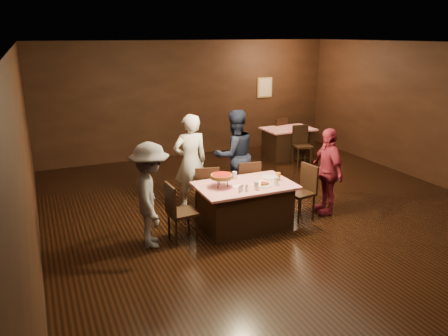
{
  "coord_description": "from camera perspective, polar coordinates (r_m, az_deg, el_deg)",
  "views": [
    {
      "loc": [
        -3.85,
        -5.92,
        3.16
      ],
      "look_at": [
        -1.04,
        0.47,
        1.0
      ],
      "focal_mm": 35.0,
      "sensor_mm": 36.0,
      "label": 1
    }
  ],
  "objects": [
    {
      "name": "room",
      "position": [
        7.15,
        9.27,
        8.75
      ],
      "size": [
        10.0,
        10.04,
        3.02
      ],
      "color": "black",
      "rests_on": "ground"
    },
    {
      "name": "main_table",
      "position": [
        7.36,
        2.72,
        -4.98
      ],
      "size": [
        1.6,
        1.0,
        0.77
      ],
      "primitive_type": "cube",
      "color": "#AA0B1B",
      "rests_on": "ground"
    },
    {
      "name": "back_table",
      "position": [
        11.73,
        8.3,
        3.32
      ],
      "size": [
        1.3,
        0.9,
        0.77
      ],
      "primitive_type": "cube",
      "color": "#B00B14",
      "rests_on": "ground"
    },
    {
      "name": "chair_far_left",
      "position": [
        7.81,
        -2.36,
        -2.92
      ],
      "size": [
        0.51,
        0.51,
        0.95
      ],
      "primitive_type": "cube",
      "rotation": [
        0.0,
        0.0,
        2.9
      ],
      "color": "black",
      "rests_on": "ground"
    },
    {
      "name": "chair_far_right",
      "position": [
        8.12,
        2.91,
        -2.14
      ],
      "size": [
        0.47,
        0.47,
        0.95
      ],
      "primitive_type": "cube",
      "rotation": [
        0.0,
        0.0,
        3.01
      ],
      "color": "black",
      "rests_on": "ground"
    },
    {
      "name": "chair_end_left",
      "position": [
        6.94,
        -5.48,
        -5.66
      ],
      "size": [
        0.44,
        0.44,
        0.95
      ],
      "primitive_type": "cube",
      "rotation": [
        0.0,
        0.0,
        1.63
      ],
      "color": "black",
      "rests_on": "ground"
    },
    {
      "name": "chair_end_right",
      "position": [
        7.85,
        9.95,
        -3.08
      ],
      "size": [
        0.48,
        0.48,
        0.95
      ],
      "primitive_type": "cube",
      "rotation": [
        0.0,
        0.0,
        -1.43
      ],
      "color": "black",
      "rests_on": "ground"
    },
    {
      "name": "chair_back_near",
      "position": [
        11.14,
        10.21,
        2.96
      ],
      "size": [
        0.5,
        0.5,
        0.95
      ],
      "primitive_type": "cube",
      "rotation": [
        0.0,
        0.0,
        -0.2
      ],
      "color": "black",
      "rests_on": "ground"
    },
    {
      "name": "chair_back_far",
      "position": [
        12.21,
        6.83,
        4.35
      ],
      "size": [
        0.51,
        0.51,
        0.95
      ],
      "primitive_type": "cube",
      "rotation": [
        0.0,
        0.0,
        3.38
      ],
      "color": "black",
      "rests_on": "ground"
    },
    {
      "name": "diner_white_jacket",
      "position": [
        8.09,
        -4.4,
        0.84
      ],
      "size": [
        0.65,
        0.43,
        1.78
      ],
      "primitive_type": "imported",
      "rotation": [
        0.0,
        0.0,
        3.15
      ],
      "color": "silver",
      "rests_on": "ground"
    },
    {
      "name": "diner_navy_hoodie",
      "position": [
        8.49,
        1.39,
        1.69
      ],
      "size": [
        0.9,
        0.72,
        1.78
      ],
      "primitive_type": "imported",
      "rotation": [
        0.0,
        0.0,
        3.2
      ],
      "color": "black",
      "rests_on": "ground"
    },
    {
      "name": "diner_grey_knit",
      "position": [
        6.69,
        -9.57,
        -3.55
      ],
      "size": [
        0.8,
        1.15,
        1.64
      ],
      "primitive_type": "imported",
      "rotation": [
        0.0,
        0.0,
        1.38
      ],
      "color": "#5B5B60",
      "rests_on": "ground"
    },
    {
      "name": "diner_red_shirt",
      "position": [
        8.06,
        13.31,
        -0.4
      ],
      "size": [
        0.49,
        0.96,
        1.58
      ],
      "primitive_type": "imported",
      "rotation": [
        0.0,
        0.0,
        -1.69
      ],
      "color": "maroon",
      "rests_on": "ground"
    },
    {
      "name": "pizza_stand",
      "position": [
        7.05,
        -0.31,
        -1.07
      ],
      "size": [
        0.38,
        0.38,
        0.22
      ],
      "color": "black",
      "rests_on": "main_table"
    },
    {
      "name": "plate_with_slice",
      "position": [
        7.17,
        5.19,
        -2.13
      ],
      "size": [
        0.25,
        0.25,
        0.06
      ],
      "color": "white",
      "rests_on": "main_table"
    },
    {
      "name": "plate_empty",
      "position": [
        7.59,
        5.98,
        -1.19
      ],
      "size": [
        0.25,
        0.25,
        0.01
      ],
      "primitive_type": "cylinder",
      "color": "white",
      "rests_on": "main_table"
    },
    {
      "name": "glass_front_left",
      "position": [
        6.97,
        4.24,
        -2.3
      ],
      "size": [
        0.08,
        0.08,
        0.14
      ],
      "primitive_type": "cylinder",
      "color": "silver",
      "rests_on": "main_table"
    },
    {
      "name": "glass_front_right",
      "position": [
        7.2,
        6.87,
        -1.74
      ],
      "size": [
        0.08,
        0.08,
        0.14
      ],
      "primitive_type": "cylinder",
      "color": "silver",
      "rests_on": "main_table"
    },
    {
      "name": "glass_amber",
      "position": [
        7.43,
        7.09,
        -1.13
      ],
      "size": [
        0.08,
        0.08,
        0.14
      ],
      "primitive_type": "cylinder",
      "color": "#BF7F26",
      "rests_on": "main_table"
    },
    {
      "name": "glass_back",
      "position": [
        7.43,
        1.4,
        -1.0
      ],
      "size": [
        0.08,
        0.08,
        0.14
      ],
      "primitive_type": "cylinder",
      "color": "silver",
      "rests_on": "main_table"
    },
    {
      "name": "condiments",
      "position": [
        6.89,
        2.48,
        -2.68
      ],
      "size": [
        0.17,
        0.1,
        0.09
      ],
      "color": "silver",
      "rests_on": "main_table"
    },
    {
      "name": "napkin_center",
      "position": [
        7.35,
        4.86,
        -1.81
      ],
      "size": [
        0.19,
        0.19,
        0.01
      ],
      "primitive_type": "cube",
      "rotation": [
        0.0,
        0.0,
        0.21
      ],
      "color": "white",
      "rests_on": "main_table"
    },
    {
      "name": "napkin_left",
      "position": [
        7.12,
        1.86,
        -2.41
      ],
      "size": [
        0.21,
        0.21,
        0.01
      ],
      "primitive_type": "cube",
      "rotation": [
        0.0,
        0.0,
        -0.35
      ],
      "color": "white",
      "rests_on": "main_table"
    }
  ]
}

